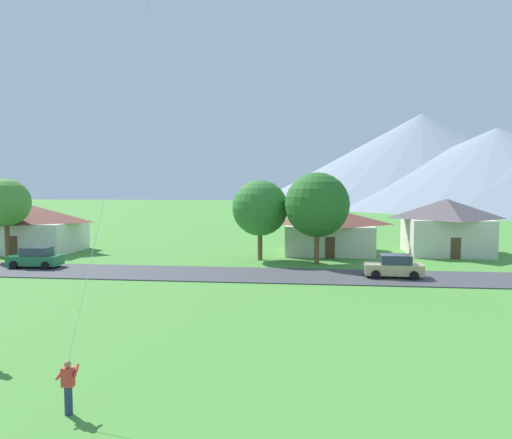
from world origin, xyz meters
TOP-DOWN VIEW (x-y plane):
  - road_strip at (0.00, 30.91)m, footprint 160.00×6.24m
  - mountain_far_west_ridge at (40.38, 173.58)m, footprint 116.28×116.28m
  - mountain_west_ridge at (56.92, 149.23)m, footprint 106.31×106.31m
  - house_leftmost at (4.73, 44.19)m, footprint 9.19×8.20m
  - house_left_center at (16.33, 44.87)m, footprint 8.22×7.83m
  - house_right_center at (-25.51, 41.42)m, footprint 9.57×7.61m
  - tree_near_left at (-25.20, 36.59)m, footprint 4.42×4.42m
  - tree_left_of_center at (-1.72, 38.64)m, footprint 5.12×5.12m
  - tree_center at (3.46, 36.83)m, footprint 5.63×5.63m
  - parked_car_green_west_end at (-19.72, 31.99)m, footprint 4.23×2.13m
  - parked_car_tan_mid_west at (9.12, 30.99)m, footprint 4.25×2.18m

SIDE VIEW (x-z plane):
  - road_strip at x=0.00m, z-range 0.00..0.08m
  - parked_car_green_west_end at x=-19.72m, z-range 0.03..1.71m
  - parked_car_tan_mid_west at x=9.12m, z-range 0.03..1.71m
  - house_leftmost at x=4.73m, z-range 0.08..4.61m
  - house_right_center at x=-25.51m, z-range 0.09..4.88m
  - house_left_center at x=16.33m, z-range 0.10..5.60m
  - tree_left_of_center at x=-1.72m, z-range 1.11..8.46m
  - tree_center at x=3.46m, z-range 1.17..9.18m
  - tree_near_left at x=-25.20m, z-range 1.50..8.98m
  - mountain_west_ridge at x=56.92m, z-range 0.00..23.50m
  - mountain_far_west_ridge at x=40.38m, z-range 0.00..31.34m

